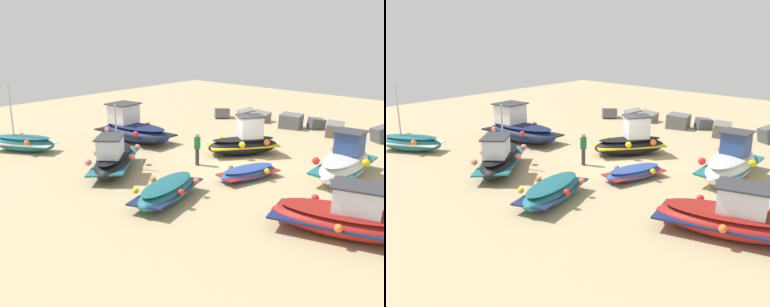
{
  "view_description": "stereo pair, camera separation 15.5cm",
  "coord_description": "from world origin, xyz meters",
  "views": [
    {
      "loc": [
        12.65,
        -17.29,
        6.79
      ],
      "look_at": [
        -0.6,
        -2.56,
        0.9
      ],
      "focal_mm": 41.0,
      "sensor_mm": 36.0,
      "label": 1
    },
    {
      "loc": [
        12.76,
        -17.18,
        6.79
      ],
      "look_at": [
        -0.6,
        -2.56,
        0.9
      ],
      "focal_mm": 41.0,
      "sensor_mm": 36.0,
      "label": 2
    }
  ],
  "objects": [
    {
      "name": "fishing_boat_0",
      "position": [
        7.51,
        -3.97,
        0.6
      ],
      "size": [
        5.24,
        3.17,
        1.84
      ],
      "rotation": [
        0.0,
        0.0,
        0.27
      ],
      "color": "maroon",
      "rests_on": "ground_plane"
    },
    {
      "name": "fishing_boat_7",
      "position": [
        1.1,
        -5.94,
        0.44
      ],
      "size": [
        2.45,
        4.01,
        0.87
      ],
      "rotation": [
        0.0,
        0.0,
        4.99
      ],
      "color": "#1E6670",
      "rests_on": "ground_plane"
    },
    {
      "name": "fishing_boat_4",
      "position": [
        5.11,
        1.55,
        0.71
      ],
      "size": [
        2.27,
        4.97,
        2.16
      ],
      "rotation": [
        0.0,
        0.0,
        1.65
      ],
      "color": "white",
      "rests_on": "ground_plane"
    },
    {
      "name": "person_walking",
      "position": [
        -1.1,
        -1.62,
        0.95
      ],
      "size": [
        0.32,
        0.32,
        1.64
      ],
      "rotation": [
        0.0,
        0.0,
        1.04
      ],
      "color": "#2D2D38",
      "rests_on": "ground_plane"
    },
    {
      "name": "fishing_boat_1",
      "position": [
        -3.31,
        -5.07,
        0.66
      ],
      "size": [
        4.19,
        4.57,
        3.17
      ],
      "rotation": [
        0.0,
        0.0,
        5.4
      ],
      "color": "black",
      "rests_on": "ground_plane"
    },
    {
      "name": "ground_plane",
      "position": [
        0.0,
        0.0,
        0.0
      ],
      "size": [
        48.03,
        48.03,
        0.0
      ],
      "primitive_type": "plane",
      "color": "tan"
    },
    {
      "name": "fishing_boat_3",
      "position": [
        -7.05,
        -0.66,
        0.72
      ],
      "size": [
        5.21,
        2.67,
        2.23
      ],
      "rotation": [
        0.0,
        0.0,
        3.23
      ],
      "color": "navy",
      "rests_on": "ground_plane"
    },
    {
      "name": "fishing_boat_5",
      "position": [
        -9.77,
        -6.17,
        0.49
      ],
      "size": [
        3.71,
        2.8,
        3.74
      ],
      "rotation": [
        0.0,
        0.0,
        0.51
      ],
      "color": "#1E6670",
      "rests_on": "ground_plane"
    },
    {
      "name": "fishing_boat_2",
      "position": [
        -0.42,
        1.43,
        0.7
      ],
      "size": [
        3.41,
        3.96,
        2.15
      ],
      "rotation": [
        0.0,
        0.0,
        0.95
      ],
      "color": "black",
      "rests_on": "ground_plane"
    },
    {
      "name": "fishing_boat_6",
      "position": [
        2.0,
        -1.62,
        0.31
      ],
      "size": [
        1.86,
        3.21,
        0.61
      ],
      "rotation": [
        0.0,
        0.0,
        4.44
      ],
      "color": "#2D4C9E",
      "rests_on": "ground_plane"
    },
    {
      "name": "breakwater_rocks",
      "position": [
        0.64,
        8.79,
        0.43
      ],
      "size": [
        16.11,
        2.79,
        1.36
      ],
      "color": "slate",
      "rests_on": "ground_plane"
    }
  ]
}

